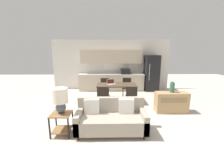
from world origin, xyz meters
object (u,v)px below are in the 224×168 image
Objects in this scene: refrigerator at (151,73)px; dining_chair_far_right at (127,86)px; laptop at (111,83)px; side_table at (62,120)px; dining_chair_far_left at (105,87)px; dining_chair_near_left at (103,96)px; vase at (172,87)px; dining_chair_near_right at (131,96)px; couch at (111,119)px; table_lamp at (60,99)px; dining_table at (117,86)px; credenza at (171,102)px.

dining_chair_far_right is (-1.45, -1.13, -0.46)m from refrigerator.
dining_chair_far_right is at bearing 28.14° from laptop.
side_table is 3.34m from dining_chair_far_left.
refrigerator is 3.69m from dining_chair_near_left.
dining_chair_near_right is at bearing 168.13° from vase.
vase is at bearing -92.06° from refrigerator.
couch is 1.40m from table_lamp.
refrigerator is at bearing 44.48° from dining_table.
dining_chair_far_right is (1.03, 0.07, 0.00)m from dining_chair_far_left.
refrigerator reaches higher than dining_chair_far_right.
dining_chair_near_left is 2.29× the size of laptop.
vase is 0.42× the size of dining_chair_near_left.
dining_chair_far_left is at bearing 142.77° from credenza.
dining_chair_far_right is at bearing -85.40° from dining_chair_near_right.
credenza is at bearing -29.98° from dining_table.
dining_chair_near_right is (-1.35, 0.28, -0.39)m from vase.
refrigerator reaches higher than couch.
table_lamp reaches higher than couch.
side_table is 0.66× the size of dining_chair_far_left.
dining_chair_near_right is 2.29× the size of laptop.
couch is at bearing -117.56° from refrigerator.
table_lamp is 3.69m from credenza.
table_lamp is at bearing 66.11° from dining_chair_near_left.
table_lamp is 0.74× the size of dining_chair_near_left.
laptop is (1.28, 2.48, -0.14)m from table_lamp.
dining_chair_far_left is 0.81m from laptop.
table_lamp is at bearing -157.87° from credenza.
side_table is 3.84m from dining_chair_far_right.
dining_chair_near_left is (-2.49, -2.69, -0.46)m from refrigerator.
dining_chair_far_left and dining_chair_near_right have the same top height.
refrigerator reaches higher than vase.
dining_chair_far_right reaches higher than side_table.
vase reaches higher than laptop.
dining_table is at bearing -135.52° from refrigerator.
couch is (-0.25, -2.33, -0.35)m from dining_table.
vase is at bearing -29.08° from dining_table.
credenza is 1.26× the size of dining_chair_near_right.
couch is 4.91× the size of vase.
refrigerator is at bearing 23.53° from laptop.
dining_table is 1.84× the size of dining_chair_near_left.
dining_chair_near_right is at bearing -118.57° from refrigerator.
dining_chair_far_left is at bearing 94.75° from couch.
credenza is 1.26× the size of dining_chair_far_right.
dining_table is 2.50× the size of table_lamp.
dining_chair_near_right is (0.76, 1.58, 0.14)m from couch.
laptop is (-2.08, 1.12, 0.46)m from credenza.
vase reaches higher than side_table.
laptop is at bearing -63.89° from dining_chair_far_left.
table_lamp is (-1.51, -2.44, 0.26)m from dining_table.
laptop is at bearing 62.77° from side_table.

